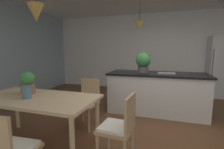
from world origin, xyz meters
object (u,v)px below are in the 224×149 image
dining_table (37,102)px  kitchen_island (156,92)px  refrigerator (222,67)px  potted_plant_on_table (28,83)px  vase_on_dining_table (27,92)px  chair_far_right (87,101)px  chair_kitchen_end (120,126)px  potted_plant_on_island (143,62)px

dining_table → kitchen_island: kitchen_island is taller
refrigerator → potted_plant_on_table: refrigerator is taller
refrigerator → vase_on_dining_table: bearing=-131.7°
dining_table → kitchen_island: size_ratio=0.81×
kitchen_island → potted_plant_on_table: potted_plant_on_table is taller
dining_table → chair_far_right: chair_far_right is taller
refrigerator → chair_kitchen_end: bearing=-119.6°
chair_far_right → refrigerator: size_ratio=0.48×
refrigerator → vase_on_dining_table: 5.23m
chair_far_right → kitchen_island: bearing=43.3°
chair_kitchen_end → vase_on_dining_table: vase_on_dining_table is taller
chair_far_right → refrigerator: refrigerator is taller
chair_kitchen_end → refrigerator: bearing=60.4°
chair_kitchen_end → potted_plant_on_island: size_ratio=1.93×
kitchen_island → refrigerator: 2.67m
chair_far_right → potted_plant_on_island: 1.57m
chair_kitchen_end → chair_far_right: size_ratio=1.00×
kitchen_island → refrigerator: bearing=46.2°
chair_kitchen_end → vase_on_dining_table: 1.35m
chair_kitchen_end → kitchen_island: size_ratio=0.41×
potted_plant_on_table → dining_table: bearing=-24.8°
dining_table → refrigerator: size_ratio=0.95×
chair_kitchen_end → potted_plant_on_island: bearing=88.8°
refrigerator → potted_plant_on_island: refrigerator is taller
kitchen_island → dining_table: bearing=-129.5°
chair_kitchen_end → dining_table: bearing=179.8°
chair_far_right → kitchen_island: kitchen_island is taller
refrigerator → potted_plant_on_table: size_ratio=5.31×
potted_plant_on_island → vase_on_dining_table: potted_plant_on_island is taller
kitchen_island → potted_plant_on_table: size_ratio=6.22×
chair_far_right → refrigerator: 4.28m
dining_table → kitchen_island: bearing=50.5°
chair_kitchen_end → vase_on_dining_table: (-1.30, -0.09, 0.34)m
chair_kitchen_end → refrigerator: size_ratio=0.48×
chair_kitchen_end → potted_plant_on_table: bearing=175.4°
potted_plant_on_table → vase_on_dining_table: size_ratio=2.08×
kitchen_island → vase_on_dining_table: (-1.65, -2.00, 0.35)m
chair_kitchen_end → refrigerator: refrigerator is taller
dining_table → potted_plant_on_table: size_ratio=5.03×
potted_plant_on_table → kitchen_island: bearing=44.6°
potted_plant_on_island → vase_on_dining_table: size_ratio=2.75×
dining_table → potted_plant_on_island: (1.27, 1.92, 0.49)m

